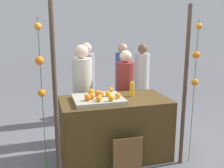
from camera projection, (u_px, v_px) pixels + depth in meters
The scene contains 25 objects.
ground_plane at pixel (115, 156), 4.07m from camera, with size 24.00×24.00×0.00m, color slate.
stall_counter at pixel (115, 128), 3.97m from camera, with size 1.62×0.86×0.93m, color #4C3819.
orange_tray at pixel (98, 99), 3.75m from camera, with size 0.71×0.61×0.06m, color #B2AD99.
orange_0 at pixel (99, 97), 3.61m from camera, with size 0.08×0.08×0.08m, color orange.
orange_1 at pixel (91, 92), 3.88m from camera, with size 0.09×0.09×0.09m, color orange.
orange_2 at pixel (92, 96), 3.65m from camera, with size 0.08×0.08×0.08m, color orange.
orange_3 at pixel (98, 93), 3.82m from camera, with size 0.09×0.09×0.09m, color orange.
orange_4 at pixel (111, 90), 4.04m from camera, with size 0.07×0.07×0.07m, color orange.
orange_5 at pixel (111, 98), 3.54m from camera, with size 0.09×0.09×0.09m, color orange.
orange_6 at pixel (99, 99), 3.52m from camera, with size 0.08×0.08×0.08m, color orange.
orange_7 at pixel (101, 94), 3.77m from camera, with size 0.08×0.08×0.08m, color orange.
orange_8 at pixel (118, 95), 3.68m from camera, with size 0.08×0.08×0.08m, color orange.
orange_9 at pixel (88, 97), 3.57m from camera, with size 0.09×0.09×0.09m, color orange.
orange_10 at pixel (108, 94), 3.79m from camera, with size 0.08×0.08×0.08m, color orange.
juice_bottle at pixel (132, 89), 4.00m from camera, with size 0.07×0.07×0.23m.
chalkboard_sign at pixel (128, 158), 3.45m from camera, with size 0.41×0.03×0.58m.
vendor_left at pixel (83, 97), 4.48m from camera, with size 0.34×0.34×1.70m.
vendor_right at pixel (125, 97), 4.66m from camera, with size 0.32×0.32×1.59m.
crowd_person_0 at pixel (142, 81), 5.94m from camera, with size 0.32×0.32×1.61m.
crowd_person_1 at pixel (122, 81), 6.00m from camera, with size 0.32×0.32×1.62m.
crowd_person_2 at pixel (87, 85), 5.45m from camera, with size 0.34×0.34×1.67m.
canopy_post_left at pixel (55, 98), 3.14m from camera, with size 0.06×0.06×2.29m, color #473828.
canopy_post_right at pixel (185, 89), 3.61m from camera, with size 0.06×0.06×2.29m, color #473828.
garland_strand_left at pixel (40, 66), 2.96m from camera, with size 0.10×0.10×2.10m.
garland_strand_right at pixel (196, 60), 3.55m from camera, with size 0.11×0.10×2.10m.
Camera 1 is at (-1.04, -3.57, 2.01)m, focal length 41.27 mm.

